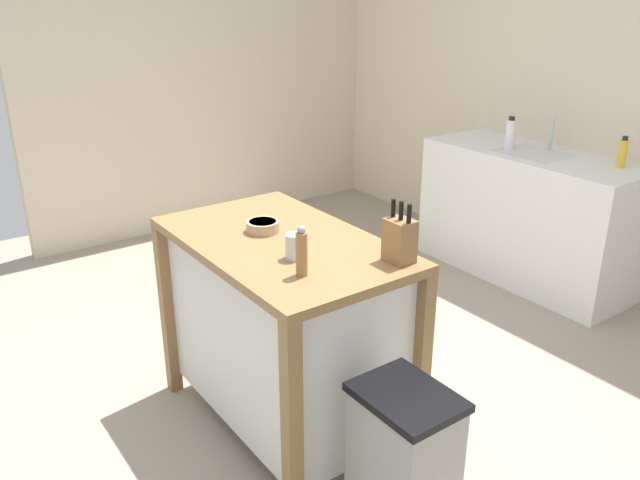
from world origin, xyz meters
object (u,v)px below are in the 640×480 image
(kitchen_island, at_px, (283,325))
(bottle_spray_cleaner, at_px, (623,153))
(bottle_dish_soap, at_px, (510,134))
(pepper_grinder, at_px, (302,252))
(sink_faucet, at_px, (551,133))
(trash_bin, at_px, (403,467))
(drinking_cup, at_px, (294,246))
(knife_block, at_px, (400,240))
(bowl_stoneware_deep, at_px, (263,226))

(kitchen_island, distance_m, bottle_spray_cleaner, 2.41)
(kitchen_island, bearing_deg, bottle_dish_soap, 104.87)
(pepper_grinder, relative_size, sink_faucet, 0.89)
(sink_faucet, distance_m, bottle_spray_cleaner, 0.53)
(trash_bin, xyz_separation_m, bottle_spray_cleaner, (-0.70, 2.39, 0.65))
(drinking_cup, distance_m, bottle_dish_soap, 2.39)
(pepper_grinder, bearing_deg, bottle_spray_cleaner, 95.16)
(knife_block, distance_m, sink_faucet, 2.32)
(bowl_stoneware_deep, distance_m, bottle_spray_cleaner, 2.40)
(knife_block, xyz_separation_m, sink_faucet, (-0.87, 2.15, -0.02))
(knife_block, relative_size, trash_bin, 0.39)
(kitchen_island, distance_m, sink_faucet, 2.48)
(bowl_stoneware_deep, relative_size, sink_faucet, 0.65)
(bowl_stoneware_deep, xyz_separation_m, sink_faucet, (-0.29, 2.42, 0.04))
(sink_faucet, bearing_deg, pepper_grinder, -73.39)
(bowl_stoneware_deep, height_order, bottle_dish_soap, bottle_dish_soap)
(knife_block, bearing_deg, sink_faucet, 111.95)
(knife_block, bearing_deg, pepper_grinder, -106.64)
(pepper_grinder, bearing_deg, knife_block, 73.36)
(pepper_grinder, relative_size, bottle_spray_cleaner, 1.01)
(knife_block, relative_size, bottle_spray_cleaner, 1.27)
(knife_block, distance_m, bottle_dish_soap, 2.20)
(kitchen_island, relative_size, trash_bin, 1.83)
(trash_bin, bearing_deg, bottle_dish_soap, 122.28)
(knife_block, bearing_deg, trash_bin, -36.89)
(pepper_grinder, bearing_deg, sink_faucet, 106.61)
(sink_faucet, relative_size, bottle_dish_soap, 1.00)
(trash_bin, bearing_deg, kitchen_island, 178.35)
(bowl_stoneware_deep, bearing_deg, drinking_cup, -9.06)
(bottle_dish_soap, bearing_deg, sink_faucet, 50.73)
(trash_bin, relative_size, bottle_dish_soap, 2.86)
(drinking_cup, bearing_deg, bottle_spray_cleaner, 91.86)
(sink_faucet, bearing_deg, bottle_dish_soap, -129.27)
(knife_block, xyz_separation_m, pepper_grinder, (-0.11, -0.38, 0.00))
(knife_block, relative_size, sink_faucet, 1.11)
(bowl_stoneware_deep, xyz_separation_m, bottle_spray_cleaner, (0.24, 2.38, 0.02))
(kitchen_island, height_order, bottle_dish_soap, bottle_dish_soap)
(bottle_dish_soap, bearing_deg, knife_block, -61.89)
(knife_block, bearing_deg, bottle_dish_soap, 118.11)
(drinking_cup, xyz_separation_m, sink_faucet, (-0.61, 2.47, 0.02))
(drinking_cup, relative_size, sink_faucet, 0.46)
(trash_bin, relative_size, bottle_spray_cleaner, 3.27)
(bowl_stoneware_deep, xyz_separation_m, trash_bin, (0.94, -0.01, -0.63))
(knife_block, height_order, bottle_spray_cleaner, knife_block)
(knife_block, height_order, trash_bin, knife_block)
(kitchen_island, bearing_deg, pepper_grinder, -20.74)
(pepper_grinder, xyz_separation_m, bottle_spray_cleaner, (-0.23, 2.50, -0.05))
(drinking_cup, xyz_separation_m, pepper_grinder, (0.15, -0.06, 0.04))
(knife_block, xyz_separation_m, trash_bin, (0.36, -0.27, -0.70))
(bottle_spray_cleaner, bearing_deg, trash_bin, -73.72)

